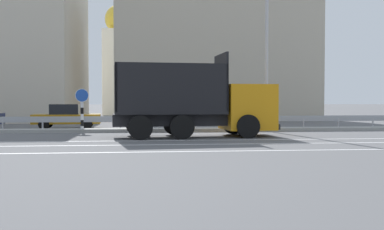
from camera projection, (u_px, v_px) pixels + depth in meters
name	position (u px, v px, depth m)	size (l,w,h in m)	color
ground_plane	(203.00, 134.00, 22.10)	(320.00, 320.00, 0.00)	#565659
lane_strip_0	(198.00, 140.00, 18.66)	(63.47, 0.16, 0.01)	silver
lane_strip_1	(203.00, 144.00, 16.94)	(63.47, 0.16, 0.01)	silver
lane_strip_2	(212.00, 151.00, 14.62)	(63.47, 0.16, 0.01)	silver
median_island	(198.00, 130.00, 23.93)	(34.91, 1.10, 0.18)	gray
median_guardrail	(195.00, 120.00, 25.26)	(63.47, 0.09, 0.78)	#9EA0A5
dump_truck	(212.00, 108.00, 20.57)	(7.49, 3.11, 3.78)	orange
median_road_sign	(82.00, 110.00, 23.28)	(0.69, 0.16, 2.26)	white
street_lamp_1	(267.00, 35.00, 23.88)	(0.71, 2.01, 9.38)	#ADADB2
parked_car_3	(66.00, 117.00, 26.24)	(3.96, 2.07, 1.44)	#B27A14
background_building_1	(213.00, 61.00, 39.09)	(16.56, 8.72, 10.10)	#B7AD99
church_tower	(119.00, 61.00, 51.04)	(3.60, 3.60, 13.36)	silver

